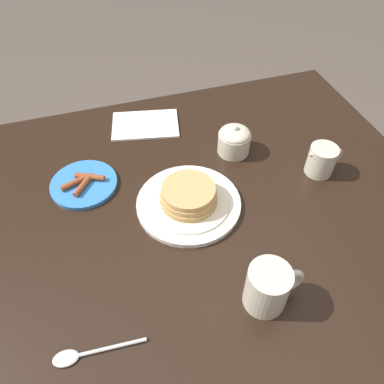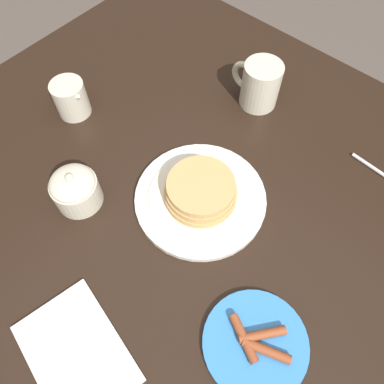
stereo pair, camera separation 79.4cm
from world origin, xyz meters
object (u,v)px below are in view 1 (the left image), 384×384
object	(u,v)px
pancake_plate	(189,199)
sugar_bowl	(234,140)
side_plate_bacon	(84,184)
creamer_pitcher	(321,160)
coffee_mug	(269,287)
napkin	(145,125)
spoon	(82,354)

from	to	relation	value
pancake_plate	sugar_bowl	xyz separation A→B (m)	(0.17, 0.14, 0.02)
side_plate_bacon	creamer_pitcher	xyz separation A→B (m)	(0.56, -0.12, 0.03)
pancake_plate	creamer_pitcher	world-z (taller)	creamer_pitcher
coffee_mug	sugar_bowl	bearing A→B (deg)	76.48
side_plate_bacon	napkin	distance (m)	0.27
sugar_bowl	napkin	xyz separation A→B (m)	(-0.20, 0.17, -0.03)
spoon	pancake_plate	bearing A→B (deg)	44.57
side_plate_bacon	napkin	size ratio (longest dim) A/B	0.77
spoon	creamer_pitcher	bearing A→B (deg)	24.30
coffee_mug	spoon	size ratio (longest dim) A/B	0.70
side_plate_bacon	sugar_bowl	bearing A→B (deg)	1.33
creamer_pitcher	spoon	distance (m)	0.67
coffee_mug	napkin	bearing A→B (deg)	99.55
coffee_mug	creamer_pitcher	distance (m)	0.39
creamer_pitcher	spoon	bearing A→B (deg)	-155.70
creamer_pitcher	side_plate_bacon	bearing A→B (deg)	167.45
side_plate_bacon	sugar_bowl	distance (m)	0.39
coffee_mug	creamer_pitcher	xyz separation A→B (m)	(0.27, 0.27, -0.01)
pancake_plate	side_plate_bacon	size ratio (longest dim) A/B	1.50
sugar_bowl	napkin	bearing A→B (deg)	138.28
side_plate_bacon	coffee_mug	bearing A→B (deg)	-54.07
side_plate_bacon	creamer_pitcher	bearing A→B (deg)	-12.55
pancake_plate	spoon	bearing A→B (deg)	-135.43
pancake_plate	napkin	xyz separation A→B (m)	(-0.03, 0.32, -0.02)
side_plate_bacon	creamer_pitcher	size ratio (longest dim) A/B	1.56
spoon	napkin	bearing A→B (deg)	67.72
side_plate_bacon	sugar_bowl	world-z (taller)	sugar_bowl
pancake_plate	sugar_bowl	size ratio (longest dim) A/B	2.87
pancake_plate	coffee_mug	distance (m)	0.28
coffee_mug	spoon	bearing A→B (deg)	179.96
sugar_bowl	napkin	size ratio (longest dim) A/B	0.40
side_plate_bacon	coffee_mug	size ratio (longest dim) A/B	1.42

